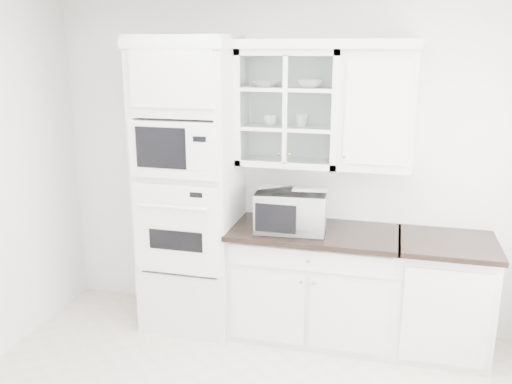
# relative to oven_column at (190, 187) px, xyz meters

# --- Properties ---
(room_shell) EXTENTS (4.00, 3.50, 2.70)m
(room_shell) POSITION_rel_oven_column_xyz_m (0.75, -0.99, 0.58)
(room_shell) COLOR white
(room_shell) RESTS_ON ground
(oven_column) EXTENTS (0.76, 0.68, 2.40)m
(oven_column) POSITION_rel_oven_column_xyz_m (0.00, 0.00, 0.00)
(oven_column) COLOR silver
(oven_column) RESTS_ON ground
(base_cabinet_run) EXTENTS (1.32, 0.67, 0.92)m
(base_cabinet_run) POSITION_rel_oven_column_xyz_m (1.03, 0.03, -0.74)
(base_cabinet_run) COLOR silver
(base_cabinet_run) RESTS_ON ground
(extra_base_cabinet) EXTENTS (0.72, 0.67, 0.92)m
(extra_base_cabinet) POSITION_rel_oven_column_xyz_m (2.03, 0.03, -0.74)
(extra_base_cabinet) COLOR silver
(extra_base_cabinet) RESTS_ON ground
(upper_cabinet_glass) EXTENTS (0.80, 0.33, 0.90)m
(upper_cabinet_glass) POSITION_rel_oven_column_xyz_m (0.78, 0.17, 0.65)
(upper_cabinet_glass) COLOR silver
(upper_cabinet_glass) RESTS_ON room_shell
(upper_cabinet_solid) EXTENTS (0.55, 0.33, 0.90)m
(upper_cabinet_solid) POSITION_rel_oven_column_xyz_m (1.46, 0.17, 0.65)
(upper_cabinet_solid) COLOR silver
(upper_cabinet_solid) RESTS_ON room_shell
(crown_molding) EXTENTS (2.14, 0.38, 0.07)m
(crown_molding) POSITION_rel_oven_column_xyz_m (0.68, 0.14, 1.14)
(crown_molding) COLOR white
(crown_molding) RESTS_ON room_shell
(countertop_microwave) EXTENTS (0.57, 0.49, 0.31)m
(countertop_microwave) POSITION_rel_oven_column_xyz_m (0.85, -0.02, -0.12)
(countertop_microwave) COLOR white
(countertop_microwave) RESTS_ON base_cabinet_run
(bowl_a) EXTENTS (0.25, 0.25, 0.05)m
(bowl_a) POSITION_rel_oven_column_xyz_m (0.60, 0.16, 0.84)
(bowl_a) COLOR white
(bowl_a) RESTS_ON upper_cabinet_glass
(bowl_b) EXTENTS (0.22, 0.22, 0.06)m
(bowl_b) POSITION_rel_oven_column_xyz_m (0.94, 0.15, 0.84)
(bowl_b) COLOR white
(bowl_b) RESTS_ON upper_cabinet_glass
(cup_a) EXTENTS (0.12, 0.12, 0.09)m
(cup_a) POSITION_rel_oven_column_xyz_m (0.63, 0.15, 0.55)
(cup_a) COLOR white
(cup_a) RESTS_ON upper_cabinet_glass
(cup_b) EXTENTS (0.13, 0.13, 0.10)m
(cup_b) POSITION_rel_oven_column_xyz_m (0.88, 0.16, 0.56)
(cup_b) COLOR white
(cup_b) RESTS_ON upper_cabinet_glass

